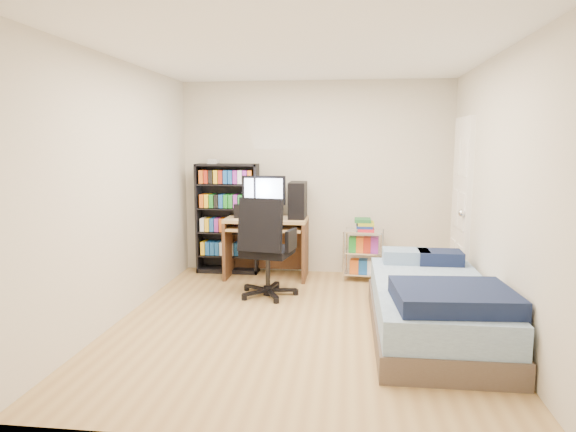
# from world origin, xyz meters

# --- Properties ---
(room) EXTENTS (3.58, 4.08, 2.58)m
(room) POSITION_xyz_m (0.00, 0.00, 1.25)
(room) COLOR tan
(room) RESTS_ON ground
(media_shelf) EXTENTS (0.81, 0.27, 1.50)m
(media_shelf) POSITION_xyz_m (-1.14, 1.84, 0.74)
(media_shelf) COLOR black
(media_shelf) RESTS_ON room
(computer_desk) EXTENTS (1.03, 0.60, 1.29)m
(computer_desk) POSITION_xyz_m (-0.49, 1.68, 0.70)
(computer_desk) COLOR tan
(computer_desk) RESTS_ON room
(office_chair) EXTENTS (0.78, 0.78, 1.13)m
(office_chair) POSITION_xyz_m (-0.46, 0.81, 0.36)
(office_chair) COLOR black
(office_chair) RESTS_ON room
(wire_cart) EXTENTS (0.51, 0.39, 0.77)m
(wire_cart) POSITION_xyz_m (0.64, 1.65, 0.51)
(wire_cart) COLOR silver
(wire_cart) RESTS_ON room
(bed) EXTENTS (1.05, 2.10, 0.60)m
(bed) POSITION_xyz_m (1.21, -0.18, 0.26)
(bed) COLOR brown
(bed) RESTS_ON room
(door) EXTENTS (0.12, 0.80, 2.00)m
(door) POSITION_xyz_m (1.72, 1.35, 1.00)
(door) COLOR white
(door) RESTS_ON room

